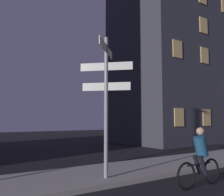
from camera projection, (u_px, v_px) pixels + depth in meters
The scene contains 4 objects.
sidewalk_kerb at pixel (95, 175), 7.79m from camera, with size 40.00×2.68×0.14m, color #9E9991.
signpost at pixel (106, 91), 7.37m from camera, with size 1.27×1.27×4.19m.
cyclist at pixel (200, 159), 6.78m from camera, with size 1.82×0.32×1.61m.
building_right_block at pixel (170, 56), 21.15m from camera, with size 8.95×6.72×14.55m.
Camera 1 is at (-4.04, -0.04, 1.81)m, focal length 39.47 mm.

